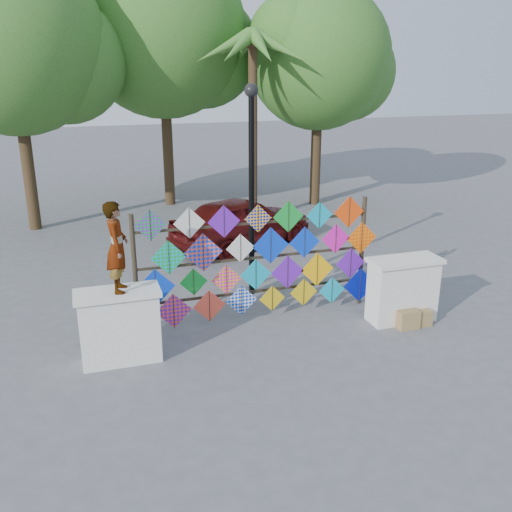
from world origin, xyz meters
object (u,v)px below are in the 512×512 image
object	(u,v)px
vendor_woman	(117,247)
sedan	(241,221)
kite_rack	(260,261)
lamppost	(252,172)

from	to	relation	value
vendor_woman	sedan	distance (m)	6.84
kite_rack	lamppost	xyz separation A→B (m)	(0.21, 1.27, 1.49)
kite_rack	sedan	distance (m)	4.80
kite_rack	vendor_woman	size ratio (longest dim) A/B	3.28
vendor_woman	lamppost	size ratio (longest dim) A/B	0.34
vendor_woman	sedan	xyz separation A→B (m)	(3.70, 5.60, -1.33)
kite_rack	sedan	world-z (taller)	kite_rack
kite_rack	vendor_woman	bearing A→B (deg)	-161.15
sedan	lamppost	distance (m)	4.01
kite_rack	vendor_woman	distance (m)	3.00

